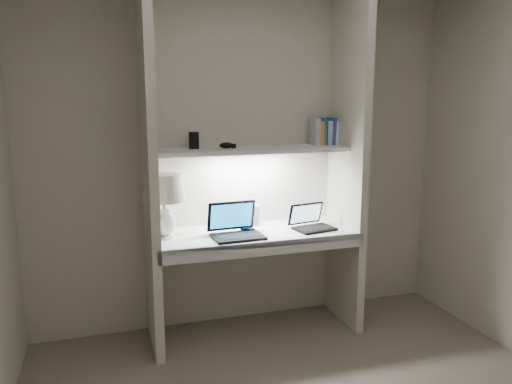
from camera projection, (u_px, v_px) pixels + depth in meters
name	position (u px, v px, depth m)	size (l,w,h in m)	color
back_wall	(244.00, 161.00, 3.77)	(3.20, 0.01, 2.50)	beige
alcove_panel_left	(150.00, 170.00, 3.30)	(0.06, 0.55, 2.50)	beige
alcove_panel_right	(348.00, 162.00, 3.73)	(0.06, 0.55, 2.50)	beige
desk	(255.00, 234.00, 3.61)	(1.40, 0.55, 0.04)	white
desk_apron	(266.00, 248.00, 3.37)	(1.46, 0.03, 0.10)	silver
shelf	(251.00, 150.00, 3.58)	(1.40, 0.36, 0.03)	silver
strip_light	(251.00, 153.00, 3.59)	(0.60, 0.04, 0.01)	white
table_lamp	(164.00, 195.00, 3.37)	(0.30, 0.30, 0.45)	white
laptop_main	(235.00, 229.00, 3.47)	(0.36, 0.32, 0.23)	black
laptop_netbook	(311.00, 223.00, 3.67)	(0.32, 0.30, 0.18)	black
speaker	(251.00, 215.00, 3.77)	(0.11, 0.08, 0.15)	silver
mouse	(248.00, 229.00, 3.58)	(0.10, 0.06, 0.04)	black
cable_coil	(248.00, 230.00, 3.63)	(0.10, 0.10, 0.01)	black
sticky_note	(178.00, 234.00, 3.53)	(0.08, 0.08, 0.00)	yellow
book_row	(324.00, 132.00, 3.81)	(0.20, 0.14, 0.21)	white
shelf_box	(194.00, 140.00, 3.51)	(0.07, 0.05, 0.12)	black
shelf_gadget	(226.00, 145.00, 3.54)	(0.10, 0.07, 0.04)	black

